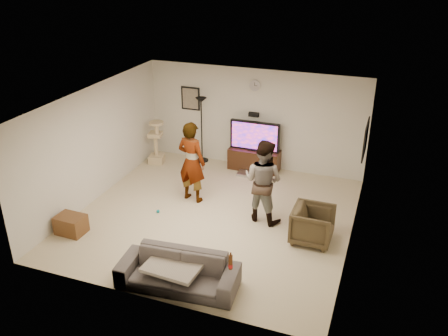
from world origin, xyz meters
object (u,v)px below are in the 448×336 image
(tv_stand, at_px, (254,160))
(tv, at_px, (255,136))
(beer_bottle, at_px, (231,262))
(armchair, at_px, (313,225))
(sofa, at_px, (178,271))
(person_right, at_px, (263,181))
(cat_tree, at_px, (156,142))
(side_table, at_px, (71,224))
(floor_lamp, at_px, (202,130))
(person_left, at_px, (192,162))

(tv_stand, xyz_separation_m, tv, (0.00, 0.00, 0.63))
(beer_bottle, relative_size, armchair, 0.33)
(beer_bottle, bearing_deg, sofa, 180.00)
(person_right, relative_size, sofa, 0.88)
(cat_tree, height_order, person_right, person_right)
(armchair, relative_size, side_table, 1.39)
(floor_lamp, bearing_deg, person_left, -73.17)
(cat_tree, height_order, person_left, person_left)
(person_right, xyz_separation_m, beer_bottle, (0.21, -2.55, -0.17))
(person_right, distance_m, side_table, 3.86)
(tv, height_order, sofa, tv)
(person_left, distance_m, side_table, 2.76)
(tv, xyz_separation_m, armchair, (1.97, -2.71, -0.55))
(tv, height_order, armchair, tv)
(tv_stand, bearing_deg, sofa, -88.06)
(floor_lamp, relative_size, sofa, 0.86)
(tv_stand, xyz_separation_m, sofa, (0.16, -4.80, 0.02))
(floor_lamp, height_order, side_table, floor_lamp)
(armchair, xyz_separation_m, side_table, (-4.47, -1.34, -0.17))
(tv_stand, height_order, beer_bottle, beer_bottle)
(beer_bottle, height_order, side_table, beer_bottle)
(person_right, distance_m, sofa, 2.70)
(beer_bottle, bearing_deg, armchair, 66.65)
(tv, height_order, beer_bottle, tv)
(tv_stand, distance_m, person_right, 2.49)
(tv_stand, relative_size, person_right, 0.74)
(floor_lamp, height_order, sofa, floor_lamp)
(sofa, bearing_deg, tv, 86.96)
(cat_tree, distance_m, side_table, 3.61)
(armchair, bearing_deg, floor_lamp, 51.41)
(beer_bottle, bearing_deg, person_left, 123.75)
(tv, relative_size, sofa, 0.63)
(floor_lamp, height_order, beer_bottle, floor_lamp)
(tv_stand, height_order, sofa, sofa)
(floor_lamp, xyz_separation_m, beer_bottle, (2.50, -4.85, -0.15))
(cat_tree, relative_size, person_left, 0.63)
(side_table, bearing_deg, armchair, 16.69)
(sofa, height_order, side_table, sofa)
(cat_tree, distance_m, sofa, 5.10)
(side_table, bearing_deg, person_right, 28.18)
(armchair, bearing_deg, tv, 36.45)
(side_table, bearing_deg, beer_bottle, -11.89)
(floor_lamp, xyz_separation_m, sofa, (1.59, -4.85, -0.56))
(person_right, relative_size, beer_bottle, 6.93)
(tv, relative_size, beer_bottle, 4.97)
(person_right, xyz_separation_m, armchair, (1.12, -0.46, -0.52))
(armchair, height_order, side_table, armchair)
(tv, bearing_deg, sofa, -88.06)
(floor_lamp, distance_m, side_table, 4.29)
(cat_tree, relative_size, armchair, 1.49)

